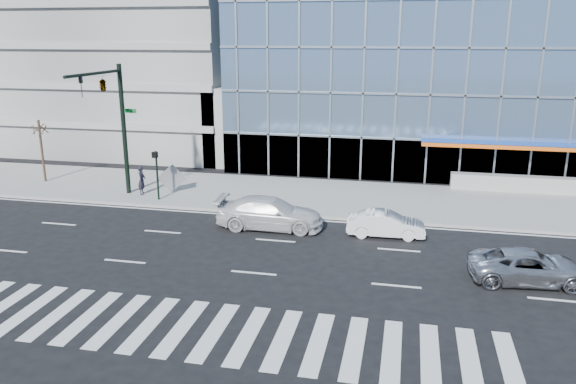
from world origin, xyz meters
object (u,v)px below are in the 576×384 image
(white_suv, at_px, (270,213))
(tilted_panel, at_px, (172,178))
(white_sedan, at_px, (386,224))
(ped_signal_post, at_px, (156,168))
(silver_suv, at_px, (529,267))
(traffic_signal, at_px, (109,100))
(pedestrian, at_px, (142,180))
(street_tree_near, at_px, (39,128))

(white_suv, height_order, tilted_panel, tilted_panel)
(white_sedan, bearing_deg, white_suv, 87.41)
(ped_signal_post, distance_m, silver_suv, 21.17)
(traffic_signal, height_order, ped_signal_post, traffic_signal)
(white_sedan, bearing_deg, pedestrian, 72.41)
(street_tree_near, distance_m, white_sedan, 24.17)
(ped_signal_post, bearing_deg, traffic_signal, -171.48)
(white_sedan, distance_m, tilted_panel, 14.46)
(street_tree_near, relative_size, silver_suv, 0.87)
(traffic_signal, relative_size, pedestrian, 4.43)
(white_sedan, bearing_deg, traffic_signal, 77.75)
(white_suv, relative_size, pedestrian, 3.10)
(silver_suv, distance_m, tilted_panel, 21.63)
(street_tree_near, xyz_separation_m, tilted_panel, (9.67, -0.84, -2.71))
(white_suv, bearing_deg, ped_signal_post, 65.53)
(silver_suv, distance_m, white_sedan, 7.36)
(street_tree_near, bearing_deg, white_sedan, -13.76)
(traffic_signal, height_order, white_sedan, traffic_signal)
(white_sedan, bearing_deg, silver_suv, -128.02)
(street_tree_near, distance_m, pedestrian, 8.60)
(street_tree_near, xyz_separation_m, silver_suv, (29.28, -9.97, -3.11))
(silver_suv, height_order, pedestrian, pedestrian)
(street_tree_near, height_order, white_suv, street_tree_near)
(pedestrian, bearing_deg, ped_signal_post, -130.90)
(traffic_signal, height_order, tilted_panel, traffic_signal)
(traffic_signal, distance_m, white_suv, 11.91)
(traffic_signal, height_order, silver_suv, traffic_signal)
(traffic_signal, distance_m, tilted_panel, 6.13)
(silver_suv, bearing_deg, pedestrian, 63.07)
(street_tree_near, height_order, white_sedan, street_tree_near)
(traffic_signal, relative_size, white_sedan, 2.06)
(ped_signal_post, xyz_separation_m, silver_suv, (19.78, -7.41, -1.47))
(traffic_signal, height_order, white_suv, traffic_signal)
(street_tree_near, height_order, silver_suv, street_tree_near)
(traffic_signal, xyz_separation_m, white_suv, (10.27, -2.77, -5.35))
(traffic_signal, xyz_separation_m, white_sedan, (16.27, -2.77, -5.52))
(white_suv, bearing_deg, white_sedan, -92.46)
(ped_signal_post, bearing_deg, white_suv, -22.01)
(silver_suv, distance_m, pedestrian, 22.87)
(white_sedan, bearing_deg, ped_signal_post, 74.55)
(white_sedan, distance_m, pedestrian, 15.82)
(street_tree_near, distance_m, white_suv, 18.43)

